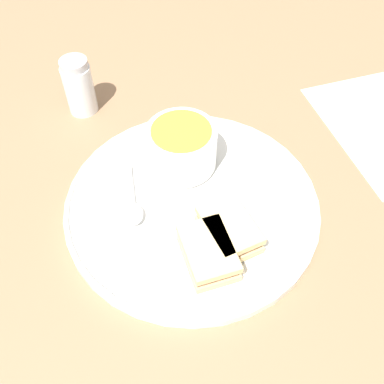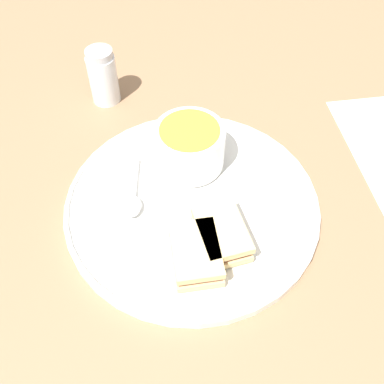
{
  "view_description": "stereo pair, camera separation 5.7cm",
  "coord_description": "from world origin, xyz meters",
  "px_view_note": "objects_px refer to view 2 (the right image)",
  "views": [
    {
      "loc": [
        0.07,
        0.35,
        0.48
      ],
      "look_at": [
        0.0,
        0.0,
        0.03
      ],
      "focal_mm": 42.0,
      "sensor_mm": 36.0,
      "label": 1
    },
    {
      "loc": [
        0.02,
        0.36,
        0.48
      ],
      "look_at": [
        0.0,
        0.0,
        0.03
      ],
      "focal_mm": 42.0,
      "sensor_mm": 36.0,
      "label": 2
    }
  ],
  "objects_px": {
    "sandwich_half_near": "(195,254)",
    "sandwich_half_far": "(221,234)",
    "spoon": "(133,202)",
    "soup_bowl": "(186,146)",
    "salt_shaker": "(103,76)"
  },
  "relations": [
    {
      "from": "sandwich_half_near",
      "to": "salt_shaker",
      "type": "relative_size",
      "value": 0.92
    },
    {
      "from": "soup_bowl",
      "to": "spoon",
      "type": "height_order",
      "value": "soup_bowl"
    },
    {
      "from": "soup_bowl",
      "to": "sandwich_half_far",
      "type": "relative_size",
      "value": 1.07
    },
    {
      "from": "sandwich_half_near",
      "to": "sandwich_half_far",
      "type": "relative_size",
      "value": 0.94
    },
    {
      "from": "spoon",
      "to": "sandwich_half_near",
      "type": "distance_m",
      "value": 0.12
    },
    {
      "from": "sandwich_half_far",
      "to": "spoon",
      "type": "bearing_deg",
      "value": -29.11
    },
    {
      "from": "spoon",
      "to": "sandwich_half_far",
      "type": "height_order",
      "value": "sandwich_half_far"
    },
    {
      "from": "sandwich_half_near",
      "to": "salt_shaker",
      "type": "distance_m",
      "value": 0.34
    },
    {
      "from": "soup_bowl",
      "to": "sandwich_half_far",
      "type": "xyz_separation_m",
      "value": [
        -0.04,
        0.13,
        -0.02
      ]
    },
    {
      "from": "soup_bowl",
      "to": "spoon",
      "type": "bearing_deg",
      "value": 44.33
    },
    {
      "from": "soup_bowl",
      "to": "sandwich_half_near",
      "type": "bearing_deg",
      "value": 91.22
    },
    {
      "from": "sandwich_half_far",
      "to": "soup_bowl",
      "type": "bearing_deg",
      "value": -74.49
    },
    {
      "from": "salt_shaker",
      "to": "sandwich_half_far",
      "type": "bearing_deg",
      "value": 118.67
    },
    {
      "from": "sandwich_half_near",
      "to": "sandwich_half_far",
      "type": "xyz_separation_m",
      "value": [
        -0.03,
        -0.03,
        0.0
      ]
    },
    {
      "from": "sandwich_half_near",
      "to": "sandwich_half_far",
      "type": "bearing_deg",
      "value": -141.56
    }
  ]
}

